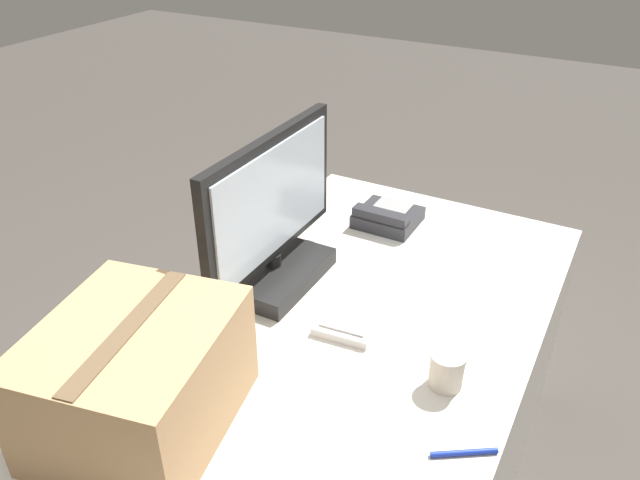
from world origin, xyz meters
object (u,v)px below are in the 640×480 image
Objects in this scene: desk_phone at (387,217)px; cardboard_box at (138,378)px; paper_cup_right at (447,369)px; pen_marker at (464,453)px; keyboard at (368,291)px; monitor at (272,226)px.

desk_phone is 1.02m from cardboard_box.
pen_marker is (-0.17, -0.10, -0.04)m from paper_cup_right.
keyboard is 0.67m from cardboard_box.
pen_marker is (0.23, -0.61, -0.12)m from cardboard_box.
cardboard_box is at bearing -12.05° from pen_marker.
paper_cup_right is at bearing -107.12° from monitor.
desk_phone is 0.42× the size of cardboard_box.
pen_marker is at bearing -147.03° from desk_phone.
pen_marker is at bearing -69.06° from cardboard_box.
keyboard is 0.40m from desk_phone.
desk_phone is 0.73m from paper_cup_right.
monitor is at bearing 97.14° from keyboard.
cardboard_box is 3.82× the size of pen_marker.
paper_cup_right is 0.65m from cardboard_box.
keyboard is 3.75× the size of pen_marker.
keyboard is at bearing -77.63° from monitor.
monitor is at bearing 4.36° from cardboard_box.
cardboard_box is (-0.63, 0.22, 0.11)m from keyboard.
paper_cup_right is at bearing -51.82° from cardboard_box.
monitor is 6.44× the size of paper_cup_right.
desk_phone is at bearing 33.37° from paper_cup_right.
monitor is 1.28× the size of keyboard.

